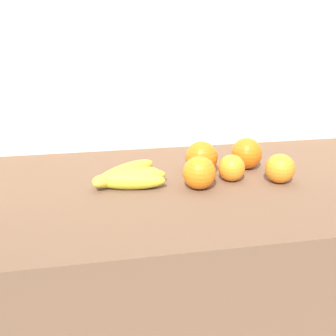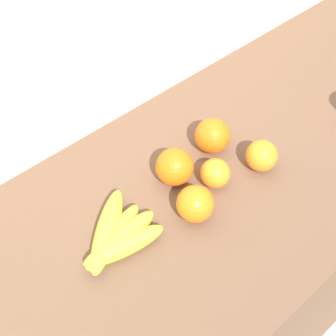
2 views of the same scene
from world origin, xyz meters
TOP-DOWN VIEW (x-y plane):
  - ground_plane at (0.00, 0.00)m, footprint 6.00×6.00m
  - counter at (0.00, 0.00)m, footprint 1.97×0.60m
  - wall_back at (0.00, 0.33)m, footprint 2.37×0.06m
  - banana_bunch at (-0.32, 0.02)m, footprint 0.19×0.17m
  - orange_front at (-0.13, 0.06)m, footprint 0.08×0.08m
  - orange_right at (-0.07, -0.00)m, footprint 0.06×0.06m
  - orange_back_right at (0.00, 0.08)m, footprint 0.08×0.08m
  - orange_far_right at (0.04, -0.03)m, footprint 0.07×0.07m
  - orange_center at (-0.16, -0.03)m, footprint 0.08×0.08m

SIDE VIEW (x-z plane):
  - ground_plane at x=0.00m, z-range 0.00..0.00m
  - counter at x=0.00m, z-range 0.00..0.87m
  - wall_back at x=0.00m, z-range 0.00..1.30m
  - banana_bunch at x=-0.32m, z-range 0.87..0.92m
  - orange_right at x=-0.07m, z-range 0.87..0.94m
  - orange_far_right at x=0.04m, z-range 0.87..0.94m
  - orange_center at x=-0.16m, z-range 0.87..0.95m
  - orange_back_right at x=0.00m, z-range 0.87..0.96m
  - orange_front at x=-0.13m, z-range 0.87..0.96m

